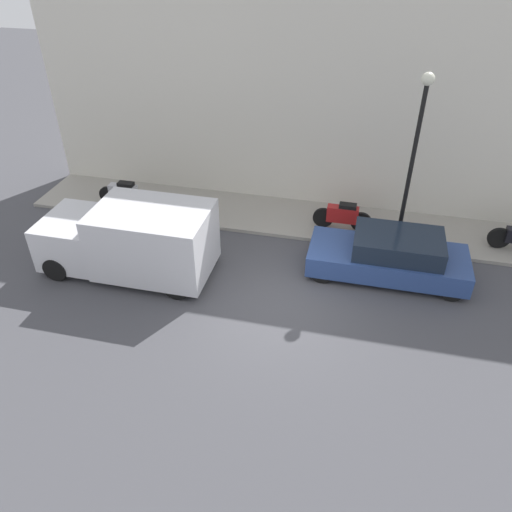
% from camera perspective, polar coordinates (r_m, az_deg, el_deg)
% --- Properties ---
extents(ground_plane, '(60.00, 60.00, 0.00)m').
position_cam_1_polar(ground_plane, '(12.77, 3.00, -5.41)').
color(ground_plane, '#47474C').
extents(sidewalk, '(2.34, 18.21, 0.11)m').
position_cam_1_polar(sidewalk, '(16.14, 5.81, 4.17)').
color(sidewalk, gray).
rests_on(sidewalk, ground_plane).
extents(building_facade, '(0.30, 18.21, 6.85)m').
position_cam_1_polar(building_facade, '(15.96, 7.27, 17.03)').
color(building_facade, silver).
rests_on(building_facade, ground_plane).
extents(parked_car, '(1.71, 4.20, 1.28)m').
position_cam_1_polar(parked_car, '(13.84, 15.09, 0.02)').
color(parked_car, '#2D4784').
rests_on(parked_car, ground_plane).
extents(delivery_van, '(2.05, 4.61, 1.96)m').
position_cam_1_polar(delivery_van, '(13.77, -14.23, 1.89)').
color(delivery_van, silver).
rests_on(delivery_van, ground_plane).
extents(scooter_silver, '(0.30, 1.78, 0.83)m').
position_cam_1_polar(scooter_silver, '(17.17, -14.87, 7.00)').
color(scooter_silver, '#B7B7BF').
rests_on(scooter_silver, sidewalk).
extents(motorcycle_red, '(0.30, 1.79, 0.88)m').
position_cam_1_polar(motorcycle_red, '(15.47, 9.88, 4.58)').
color(motorcycle_red, '#B21E1E').
rests_on(motorcycle_red, sidewalk).
extents(streetlamp, '(0.33, 0.33, 4.93)m').
position_cam_1_polar(streetlamp, '(13.93, 17.83, 12.39)').
color(streetlamp, black).
rests_on(streetlamp, sidewalk).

